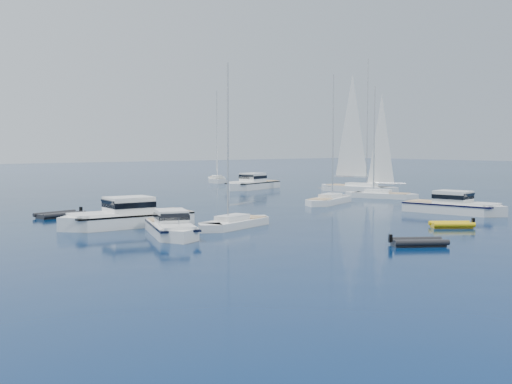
# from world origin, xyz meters

# --- Properties ---
(motor_cruiser_right) EXTENTS (4.70, 10.57, 2.68)m
(motor_cruiser_right) POSITION_xyz_m (11.75, 13.37, 0.00)
(motor_cruiser_right) COLOR silver
(motor_cruiser_right) RESTS_ON ground
(motor_cruiser_left) EXTENTS (5.75, 9.16, 2.31)m
(motor_cruiser_left) POSITION_xyz_m (-16.20, 17.55, 0.00)
(motor_cruiser_left) COLOR white
(motor_cruiser_left) RESTS_ON ground
(motor_cruiser_centre) EXTENTS (11.50, 4.32, 2.96)m
(motor_cruiser_centre) POSITION_xyz_m (-16.34, 23.98, 0.00)
(motor_cruiser_centre) COLOR white
(motor_cruiser_centre) RESTS_ON ground
(motor_cruiser_distant) EXTENTS (11.70, 6.56, 2.94)m
(motor_cruiser_distant) POSITION_xyz_m (17.89, 50.87, 0.00)
(motor_cruiser_distant) COLOR white
(motor_cruiser_distant) RESTS_ON ground
(sailboat_mid_r) EXTENTS (5.80, 9.65, 13.84)m
(sailboat_mid_r) POSITION_xyz_m (19.96, 28.83, 0.00)
(sailboat_mid_r) COLOR white
(sailboat_mid_r) RESTS_ON ground
(sailboat_mid_l) EXTENTS (9.08, 4.73, 12.92)m
(sailboat_mid_l) POSITION_xyz_m (-10.04, 18.36, 0.00)
(sailboat_mid_l) COLOR silver
(sailboat_mid_l) RESTS_ON ground
(sailboat_centre) EXTENTS (10.10, 6.08, 14.49)m
(sailboat_centre) POSITION_xyz_m (9.93, 27.73, 0.00)
(sailboat_centre) COLOR white
(sailboat_centre) RESTS_ON ground
(sailboat_sails_r) EXTENTS (5.55, 12.93, 18.43)m
(sailboat_sails_r) POSITION_xyz_m (25.62, 37.44, 0.00)
(sailboat_sails_r) COLOR white
(sailboat_sails_r) RESTS_ON ground
(sailboat_sails_far) EXTENTS (8.50, 10.72, 16.16)m
(sailboat_sails_far) POSITION_xyz_m (24.35, 68.53, 0.00)
(sailboat_sails_far) COLOR silver
(sailboat_sails_far) RESTS_ON ground
(tender_yellow) EXTENTS (3.78, 3.50, 0.95)m
(tender_yellow) POSITION_xyz_m (2.65, 7.65, 0.00)
(tender_yellow) COLOR gold
(tender_yellow) RESTS_ON ground
(tender_grey_near) EXTENTS (4.10, 3.66, 0.95)m
(tender_grey_near) POSITION_xyz_m (-6.57, 3.91, 0.00)
(tender_grey_near) COLOR black
(tender_grey_near) RESTS_ON ground
(tender_grey_far) EXTENTS (4.70, 3.07, 0.95)m
(tender_grey_far) POSITION_xyz_m (-17.76, 33.63, 0.00)
(tender_grey_far) COLOR black
(tender_grey_far) RESTS_ON ground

